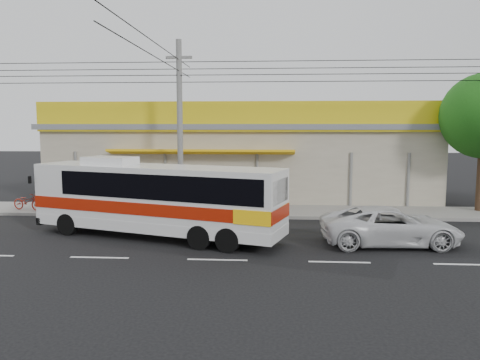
% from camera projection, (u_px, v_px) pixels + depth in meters
% --- Properties ---
extents(ground, '(120.00, 120.00, 0.00)m').
position_uv_depth(ground, '(225.00, 241.00, 17.96)').
color(ground, black).
rests_on(ground, ground).
extents(sidewalk, '(30.00, 3.20, 0.15)m').
position_uv_depth(sidewalk, '(236.00, 211.00, 23.90)').
color(sidewalk, slate).
rests_on(sidewalk, ground).
extents(lane_markings, '(50.00, 0.12, 0.01)m').
position_uv_depth(lane_markings, '(217.00, 260.00, 15.49)').
color(lane_markings, silver).
rests_on(lane_markings, ground).
extents(storefront_building, '(22.60, 9.20, 5.70)m').
position_uv_depth(storefront_building, '(243.00, 160.00, 29.13)').
color(storefront_building, gray).
rests_on(storefront_building, ground).
extents(coach_bus, '(10.44, 5.24, 3.16)m').
position_uv_depth(coach_bus, '(159.00, 196.00, 18.31)').
color(coach_bus, silver).
rests_on(coach_bus, ground).
extents(motorbike_red, '(1.76, 0.97, 0.88)m').
position_uv_depth(motorbike_red, '(27.00, 201.00, 23.71)').
color(motorbike_red, maroon).
rests_on(motorbike_red, sidewalk).
extents(motorbike_dark, '(1.92, 1.33, 1.13)m').
position_uv_depth(motorbike_dark, '(48.00, 198.00, 23.86)').
color(motorbike_dark, black).
rests_on(motorbike_dark, sidewalk).
extents(white_car, '(5.23, 2.62, 1.42)m').
position_uv_depth(white_car, '(391.00, 226.00, 17.38)').
color(white_car, silver).
rests_on(white_car, ground).
extents(utility_pole, '(34.00, 14.00, 8.55)m').
position_uv_depth(utility_pole, '(179.00, 71.00, 22.67)').
color(utility_pole, '#5C5C5A').
rests_on(utility_pole, ground).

